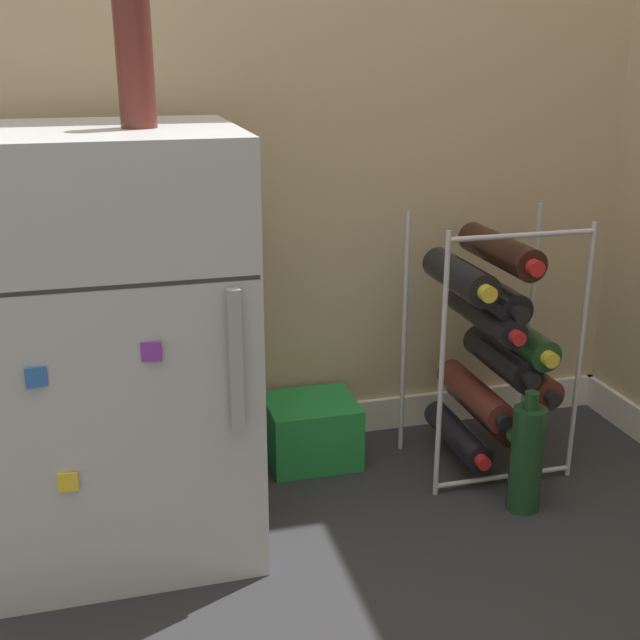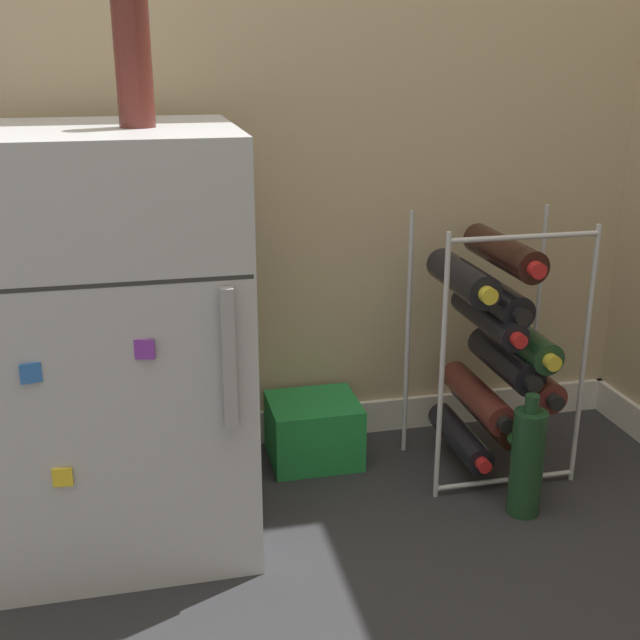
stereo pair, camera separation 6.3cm
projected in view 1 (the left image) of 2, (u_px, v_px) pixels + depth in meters
The scene contains 6 objects.
ground_plane at pixel (303, 569), 1.64m from camera, with size 14.00×14.00×0.00m, color #28282B.
mini_fridge at pixel (119, 343), 1.66m from camera, with size 0.52×0.54×0.87m.
wine_rack at pixel (491, 343), 1.97m from camera, with size 0.37×0.33×0.64m.
soda_box at pixel (311, 430), 2.06m from camera, with size 0.23×0.20×0.16m.
fridge_top_bottle at pixel (134, 50), 1.46m from camera, with size 0.07×0.07×0.31m.
loose_bottle_floor at pixel (526, 458), 1.82m from camera, with size 0.08×0.08×0.29m.
Camera 1 is at (-0.32, -1.35, 1.01)m, focal length 45.00 mm.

